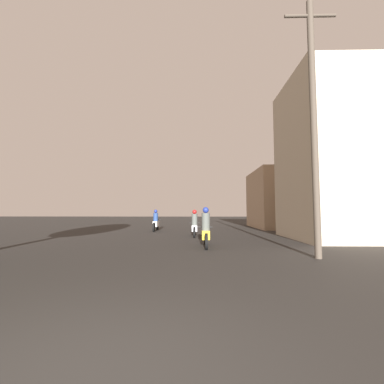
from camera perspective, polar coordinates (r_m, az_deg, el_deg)
motorcycle_yellow at (r=10.22m, az=3.07°, el=-8.56°), size 0.60×2.08×1.56m
motorcycle_silver at (r=14.32m, az=0.57°, el=-7.48°), size 0.60×2.05×1.47m
motorcycle_white at (r=18.07m, az=-8.06°, el=-6.71°), size 0.60×2.11×1.49m
building_right_near at (r=15.19m, az=30.49°, el=6.52°), size 5.39×5.13×8.16m
building_right_far at (r=22.82m, az=19.33°, el=-1.54°), size 4.69×6.60×4.74m
utility_pole_near at (r=8.99m, az=25.42°, el=14.31°), size 1.60×0.20×8.07m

